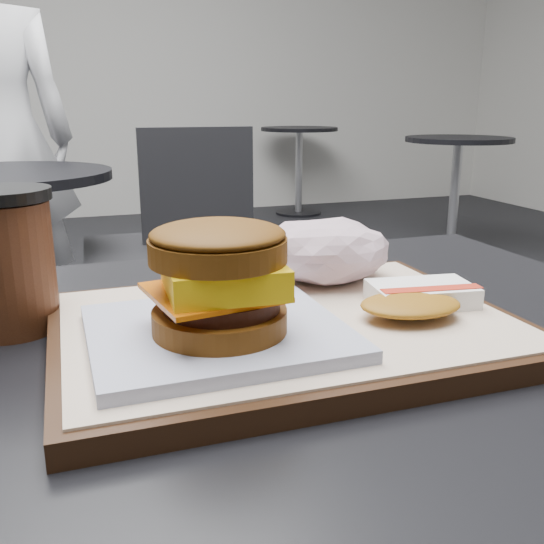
{
  "coord_description": "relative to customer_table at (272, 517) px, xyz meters",
  "views": [
    {
      "loc": [
        -0.16,
        -0.46,
        0.96
      ],
      "look_at": [
        -0.01,
        -0.03,
        0.83
      ],
      "focal_mm": 40.0,
      "sensor_mm": 36.0,
      "label": 1
    }
  ],
  "objects": [
    {
      "name": "customer_table",
      "position": [
        0.0,
        0.0,
        0.0
      ],
      "size": [
        0.8,
        0.6,
        0.77
      ],
      "color": "#A5A5AA",
      "rests_on": "ground"
    },
    {
      "name": "serving_tray",
      "position": [
        0.01,
        -0.01,
        0.2
      ],
      "size": [
        0.38,
        0.28,
        0.02
      ],
      "color": "black",
      "rests_on": "customer_table"
    },
    {
      "name": "breakfast_sandwich",
      "position": [
        -0.06,
        -0.05,
        0.24
      ],
      "size": [
        0.19,
        0.17,
        0.09
      ],
      "color": "silver",
      "rests_on": "serving_tray"
    },
    {
      "name": "hash_brown",
      "position": [
        0.12,
        -0.03,
        0.22
      ],
      "size": [
        0.12,
        0.1,
        0.02
      ],
      "color": "white",
      "rests_on": "serving_tray"
    },
    {
      "name": "crumpled_wrapper",
      "position": [
        0.08,
        0.08,
        0.24
      ],
      "size": [
        0.14,
        0.11,
        0.06
      ],
      "primitive_type": null,
      "color": "silver",
      "rests_on": "serving_tray"
    },
    {
      "name": "coffee_cup",
      "position": [
        -0.21,
        0.09,
        0.25
      ],
      "size": [
        0.08,
        0.08,
        0.12
      ],
      "color": "#3B1C0E",
      "rests_on": "customer_table"
    },
    {
      "name": "neighbor_table",
      "position": [
        -0.35,
        1.65,
        -0.03
      ],
      "size": [
        0.7,
        0.7,
        0.75
      ],
      "color": "black",
      "rests_on": "ground"
    },
    {
      "name": "neighbor_chair",
      "position": [
        0.16,
        1.64,
        -0.07
      ],
      "size": [
        0.61,
        0.44,
        0.88
      ],
      "color": "#A5A5AA",
      "rests_on": "ground"
    },
    {
      "name": "bg_table_near",
      "position": [
        2.2,
        2.8,
        -0.02
      ],
      "size": [
        0.66,
        0.66,
        0.75
      ],
      "color": "black",
      "rests_on": "ground"
    },
    {
      "name": "bg_table_far",
      "position": [
        1.8,
        4.5,
        -0.02
      ],
      "size": [
        0.66,
        0.66,
        0.75
      ],
      "color": "black",
      "rests_on": "ground"
    }
  ]
}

